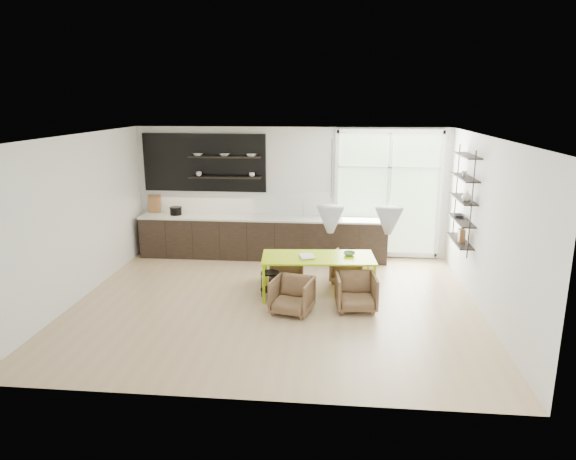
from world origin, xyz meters
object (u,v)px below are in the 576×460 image
object	(u,v)px
dining_table	(318,259)
armchair_back_right	(349,267)
armchair_front_right	(356,292)
wire_stool	(270,281)
armchair_back_left	(287,268)
armchair_front_left	(292,296)

from	to	relation	value
dining_table	armchair_back_right	distance (m)	1.05
armchair_back_right	armchair_front_right	size ratio (longest dim) A/B	0.97
armchair_back_right	dining_table	bearing A→B (deg)	65.94
dining_table	wire_stool	bearing A→B (deg)	-176.02
armchair_back_left	armchair_front_left	bearing A→B (deg)	94.36
armchair_back_right	armchair_back_left	bearing A→B (deg)	21.76
armchair_back_left	armchair_front_right	distance (m)	1.76
armchair_back_left	armchair_front_right	xyz separation A→B (m)	(1.30, -1.18, 0.01)
armchair_front_left	armchair_back_right	bearing A→B (deg)	71.85
dining_table	armchair_back_left	distance (m)	0.95
armchair_back_left	wire_stool	size ratio (longest dim) A/B	1.44
dining_table	armchair_back_right	size ratio (longest dim) A/B	3.14
armchair_back_left	armchair_back_right	bearing A→B (deg)	-176.08
wire_stool	dining_table	bearing A→B (deg)	8.79
dining_table	wire_stool	size ratio (longest dim) A/B	4.58
armchair_back_left	armchair_front_right	bearing A→B (deg)	132.80
armchair_front_left	armchair_front_right	xyz separation A→B (m)	(1.07, 0.24, 0.01)
armchair_back_right	armchair_front_left	world-z (taller)	armchair_back_right
dining_table	armchair_front_left	size ratio (longest dim) A/B	3.16
armchair_back_left	wire_stool	world-z (taller)	armchair_back_left
dining_table	wire_stool	distance (m)	0.95
armchair_back_left	armchair_front_left	distance (m)	1.44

